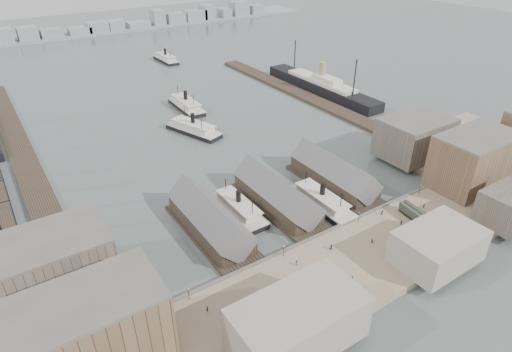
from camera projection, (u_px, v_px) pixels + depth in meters
ground at (308, 232)px, 136.62m from camera, size 900.00×900.00×0.00m
quay at (353, 265)px, 121.74m from camera, size 180.00×30.00×2.00m
seawall at (319, 237)px, 132.30m from camera, size 180.00×1.20×2.30m
east_land at (504, 163)px, 174.28m from camera, size 70.00×80.00×2.00m
west_wharf at (24, 161)px, 175.62m from camera, size 10.00×220.00×1.60m
east_wharf at (313, 100)px, 238.13m from camera, size 10.00×180.00×1.60m
ferry_shed_west at (210, 220)px, 133.99m from camera, size 14.00×42.00×12.60m
ferry_shed_center at (277, 196)px, 146.41m from camera, size 14.00×42.00×12.60m
ferry_shed_east at (334, 174)px, 158.82m from camera, size 14.00×42.00×12.60m
warehouse_west_front at (88, 334)px, 89.02m from camera, size 32.00×18.00×18.00m
warehouse_west_back at (58, 260)px, 111.59m from camera, size 26.00×20.00×14.00m
warehouse_east_front at (473, 161)px, 153.69m from camera, size 30.00×18.00×19.00m
warehouse_east_back at (414, 138)px, 175.06m from camera, size 28.00×20.00×15.00m
street_bldg_center at (438, 246)px, 119.63m from camera, size 24.00×16.00×10.00m
street_bldg_west at (298, 323)px, 95.26m from camera, size 30.00×16.00×12.00m
street_bldg_east at (510, 207)px, 135.37m from camera, size 18.00×14.00×11.00m
lamp_post_far_w at (189, 292)px, 107.73m from camera, size 0.44×0.44×3.92m
lamp_post_near_w at (284, 249)px, 122.05m from camera, size 0.44×0.44×3.92m
lamp_post_near_e at (359, 215)px, 136.37m from camera, size 0.44×0.44×3.92m
lamp_post_far_e at (420, 188)px, 150.69m from camera, size 0.44×0.44×3.92m
far_shore at (62, 33)px, 373.79m from camera, size 500.00×40.00×15.72m
ferry_docked_west at (239, 208)px, 144.40m from camera, size 7.86×26.21×9.36m
ferry_docked_east at (322, 201)px, 147.77m from camera, size 8.35×27.83×9.94m
ferry_open_near at (194, 128)px, 200.41m from camera, size 17.95×30.38×10.40m
ferry_open_mid at (186, 105)px, 226.75m from camera, size 9.62×30.08×10.67m
ferry_open_far at (166, 58)px, 306.83m from camera, size 9.18×27.55×9.74m
ocean_steamer at (321, 86)px, 250.08m from camera, size 11.92×87.08×17.42m
tram at (413, 213)px, 138.68m from camera, size 4.26×11.13×3.86m
horse_cart_left at (257, 305)px, 106.54m from camera, size 4.76×2.99×1.52m
horse_cart_center at (313, 283)px, 113.04m from camera, size 4.92×1.83×1.53m
horse_cart_right at (396, 250)px, 124.49m from camera, size 4.82×3.44×1.65m
pedestrian_0 at (207, 309)px, 105.36m from camera, size 0.79×0.76×1.76m
pedestrian_1 at (251, 301)px, 107.52m from camera, size 0.99×0.95×1.60m
pedestrian_2 at (296, 263)px, 119.88m from camera, size 1.09×1.18×1.59m
pedestrian_3 at (325, 293)px, 110.10m from camera, size 0.97×0.47×1.61m
pedestrian_4 at (331, 247)px, 125.65m from camera, size 0.59×0.90×1.82m
pedestrian_5 at (372, 241)px, 127.99m from camera, size 0.74×0.67×1.66m
pedestrian_6 at (382, 212)px, 140.78m from camera, size 0.88×0.70×1.78m
pedestrian_7 at (431, 244)px, 126.98m from camera, size 1.08×1.31×1.76m
pedestrian_8 at (424, 206)px, 144.24m from camera, size 1.07×0.69×1.69m
pedestrian_9 at (483, 199)px, 147.92m from camera, size 0.57×0.85×1.70m
pedestrian_10 at (401, 222)px, 136.18m from camera, size 1.04×1.00×1.68m
pedestrian_11 at (352, 278)px, 114.52m from camera, size 0.78×0.73×1.73m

